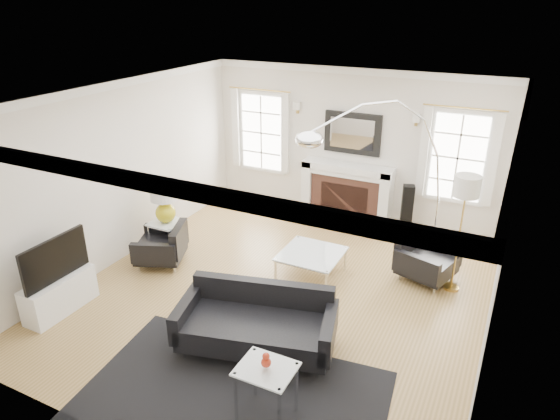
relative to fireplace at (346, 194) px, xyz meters
The scene contains 24 objects.
floor 2.84m from the fireplace, 90.00° to the right, with size 6.00×6.00×0.00m, color olive.
back_wall 0.88m from the fireplace, 90.00° to the left, with size 5.50×0.04×2.80m, color silver.
front_wall 5.85m from the fireplace, 90.00° to the right, with size 5.50×0.04×2.80m, color silver.
left_wall 4.01m from the fireplace, 134.58° to the right, with size 0.04×6.00×2.80m, color silver.
right_wall 4.01m from the fireplace, 45.42° to the right, with size 0.04×6.00×2.80m, color silver.
ceiling 3.59m from the fireplace, 90.00° to the right, with size 5.50×6.00×0.02m, color white.
crown_molding 3.55m from the fireplace, 90.00° to the right, with size 5.50×6.00×0.12m, color white.
fireplace is the anchor object (origin of this frame).
mantel_mirror 1.12m from the fireplace, 90.00° to the left, with size 1.05×0.07×0.75m.
window_left 2.07m from the fireplace, behind, with size 1.24×0.15×1.62m.
window_right 2.07m from the fireplace, ahead, with size 1.24×0.15×1.62m.
gallery_wall 3.26m from the fireplace, 28.83° to the right, with size 0.04×1.73×1.29m.
tv_unit 5.12m from the fireplace, 118.55° to the right, with size 0.35×1.00×1.09m.
sofa 3.98m from the fireplace, 85.85° to the right, with size 2.02×1.28×0.61m.
armchair_left 3.48m from the fireplace, 125.50° to the right, with size 0.95×1.00×0.54m.
armchair_right 2.29m from the fireplace, 39.79° to the right, with size 0.93×0.99×0.55m.
coffee_table 2.18m from the fireplace, 84.07° to the right, with size 0.88×0.88×0.39m.
side_table_left 3.33m from the fireplace, 131.43° to the right, with size 0.50×0.50×0.54m.
nesting_table 4.98m from the fireplace, 79.56° to the right, with size 0.56×0.47×0.61m.
gourd_lamp 3.35m from the fireplace, 131.43° to the right, with size 0.43×0.43×0.69m.
orange_vase 4.99m from the fireplace, 79.56° to the right, with size 0.10×0.10×0.16m.
arc_floor_lamp 2.06m from the fireplace, 58.00° to the right, with size 1.92×1.78×2.72m.
stick_floor_lamp 2.88m from the fireplace, 35.78° to the right, with size 0.35×0.35×1.74m.
speaker_tower 1.18m from the fireplace, ahead, with size 0.19×0.19×0.94m, color black.
Camera 1 is at (2.72, -5.48, 3.95)m, focal length 32.00 mm.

